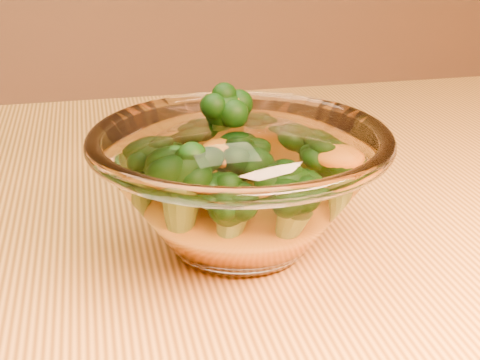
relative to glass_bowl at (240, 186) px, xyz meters
name	(u,v)px	position (x,y,z in m)	size (l,w,h in m)	color
glass_bowl	(240,186)	(0.00, 0.00, 0.00)	(0.20, 0.20, 0.09)	white
cheese_sauce	(240,211)	(0.00, 0.00, -0.02)	(0.12, 0.12, 0.03)	orange
broccoli_heap	(239,168)	(0.00, 0.00, 0.01)	(0.13, 0.13, 0.08)	black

